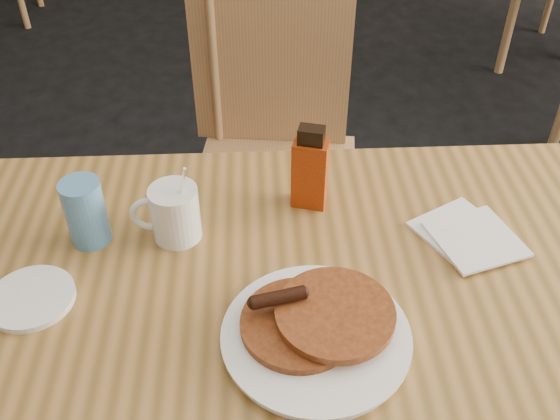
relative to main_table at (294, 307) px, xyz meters
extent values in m
cube|color=#A9773C|center=(0.00, 0.00, 0.02)|extent=(1.26, 0.85, 0.04)
cube|color=#A7804E|center=(0.00, 0.00, 0.01)|extent=(1.30, 0.89, 0.02)
cylinder|color=#A7804E|center=(0.55, 0.34, -0.35)|extent=(0.04, 0.04, 0.71)
cube|color=#A7804E|center=(0.00, 0.67, -0.24)|extent=(0.50, 0.50, 0.04)
cube|color=#A7804E|center=(0.00, 0.87, 0.03)|extent=(0.44, 0.10, 0.48)
cylinder|color=#A7804E|center=(-0.18, 0.49, -0.48)|extent=(0.04, 0.04, 0.45)
cylinder|color=#A7804E|center=(0.18, 0.84, -0.48)|extent=(0.04, 0.04, 0.45)
cylinder|color=white|center=(0.03, -0.11, 0.05)|extent=(0.29, 0.29, 0.02)
cylinder|color=white|center=(0.03, -0.11, 0.06)|extent=(0.30, 0.30, 0.01)
cylinder|color=brown|center=(0.00, -0.09, 0.07)|extent=(0.18, 0.18, 0.01)
cylinder|color=brown|center=(0.06, -0.09, 0.08)|extent=(0.19, 0.19, 0.01)
cylinder|color=#331208|center=(-0.03, -0.07, 0.10)|extent=(0.09, 0.04, 0.02)
cylinder|color=white|center=(-0.21, 0.15, 0.09)|extent=(0.09, 0.09, 0.11)
torus|color=white|center=(-0.25, 0.15, 0.09)|extent=(0.07, 0.01, 0.07)
cylinder|color=black|center=(-0.21, 0.15, 0.14)|extent=(0.08, 0.08, 0.01)
cylinder|color=white|center=(-0.19, 0.15, 0.13)|extent=(0.04, 0.05, 0.15)
cube|color=maroon|center=(0.05, 0.23, 0.11)|extent=(0.07, 0.06, 0.14)
cube|color=black|center=(0.05, 0.23, 0.20)|extent=(0.05, 0.04, 0.03)
cube|color=white|center=(0.32, 0.13, 0.04)|extent=(0.20, 0.20, 0.01)
cube|color=white|center=(0.34, 0.10, 0.05)|extent=(0.18, 0.18, 0.01)
cylinder|color=#528EC0|center=(-0.36, 0.15, 0.10)|extent=(0.09, 0.09, 0.13)
cylinder|color=white|center=(-0.44, 0.00, 0.05)|extent=(0.17, 0.17, 0.01)
camera|label=1|loc=(-0.06, -0.72, 0.83)|focal=40.00mm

